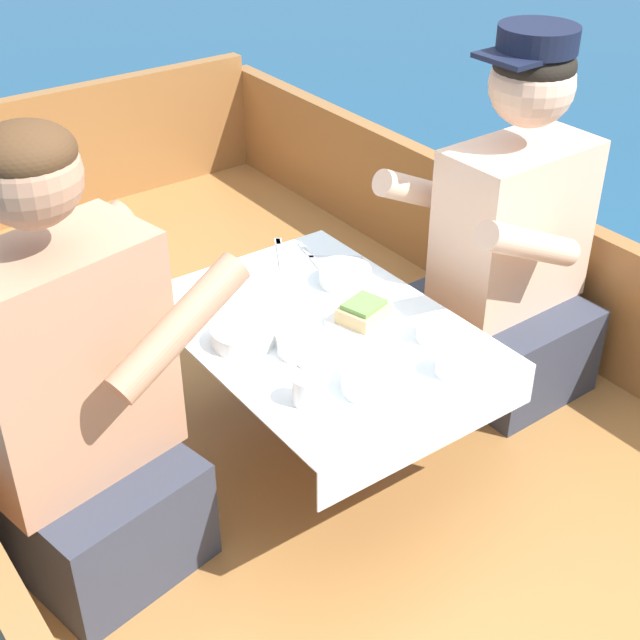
{
  "coord_description": "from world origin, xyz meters",
  "views": [
    {
      "loc": [
        -1.04,
        -1.46,
        1.85
      ],
      "look_at": [
        0.0,
        -0.03,
        0.72
      ],
      "focal_mm": 50.0,
      "sensor_mm": 36.0,
      "label": 1
    }
  ],
  "objects_px": {
    "person_starboard": "(509,253)",
    "coffee_cup_port": "(453,363)",
    "coffee_cup_center": "(308,389)",
    "person_port": "(75,407)",
    "sandwich": "(364,311)",
    "tin_can": "(191,309)",
    "coffee_cup_starboard": "(432,329)"
  },
  "relations": [
    {
      "from": "person_port",
      "to": "sandwich",
      "type": "xyz_separation_m",
      "value": [
        0.7,
        -0.07,
        0.01
      ]
    },
    {
      "from": "person_port",
      "to": "coffee_cup_port",
      "type": "height_order",
      "value": "person_port"
    },
    {
      "from": "person_port",
      "to": "coffee_cup_center",
      "type": "distance_m",
      "value": 0.48
    },
    {
      "from": "tin_can",
      "to": "coffee_cup_port",
      "type": "bearing_deg",
      "value": -56.22
    },
    {
      "from": "person_starboard",
      "to": "coffee_cup_starboard",
      "type": "relative_size",
      "value": 9.98
    },
    {
      "from": "person_starboard",
      "to": "tin_can",
      "type": "xyz_separation_m",
      "value": [
        -0.83,
        0.24,
        0.0
      ]
    },
    {
      "from": "sandwich",
      "to": "coffee_cup_port",
      "type": "bearing_deg",
      "value": -83.59
    },
    {
      "from": "person_port",
      "to": "coffee_cup_starboard",
      "type": "distance_m",
      "value": 0.81
    },
    {
      "from": "coffee_cup_center",
      "to": "person_starboard",
      "type": "bearing_deg",
      "value": 13.2
    },
    {
      "from": "person_starboard",
      "to": "coffee_cup_port",
      "type": "xyz_separation_m",
      "value": [
        -0.47,
        -0.29,
        0.0
      ]
    },
    {
      "from": "person_port",
      "to": "tin_can",
      "type": "xyz_separation_m",
      "value": [
        0.37,
        0.18,
        0.01
      ]
    },
    {
      "from": "person_port",
      "to": "sandwich",
      "type": "height_order",
      "value": "person_port"
    },
    {
      "from": "coffee_cup_port",
      "to": "coffee_cup_center",
      "type": "relative_size",
      "value": 1.1
    },
    {
      "from": "sandwich",
      "to": "tin_can",
      "type": "distance_m",
      "value": 0.41
    },
    {
      "from": "person_port",
      "to": "sandwich",
      "type": "distance_m",
      "value": 0.7
    },
    {
      "from": "coffee_cup_center",
      "to": "tin_can",
      "type": "xyz_separation_m",
      "value": [
        -0.04,
        0.43,
        -0.01
      ]
    },
    {
      "from": "coffee_cup_center",
      "to": "person_port",
      "type": "bearing_deg",
      "value": 149.35
    },
    {
      "from": "person_starboard",
      "to": "coffee_cup_center",
      "type": "distance_m",
      "value": 0.81
    },
    {
      "from": "coffee_cup_port",
      "to": "coffee_cup_center",
      "type": "xyz_separation_m",
      "value": [
        -0.31,
        0.1,
        0.0
      ]
    },
    {
      "from": "person_port",
      "to": "coffee_cup_starboard",
      "type": "bearing_deg",
      "value": -26.99
    },
    {
      "from": "coffee_cup_center",
      "to": "tin_can",
      "type": "height_order",
      "value": "coffee_cup_center"
    },
    {
      "from": "tin_can",
      "to": "sandwich",
      "type": "bearing_deg",
      "value": -38.34
    },
    {
      "from": "person_starboard",
      "to": "coffee_cup_center",
      "type": "height_order",
      "value": "person_starboard"
    },
    {
      "from": "coffee_cup_center",
      "to": "sandwich",
      "type": "bearing_deg",
      "value": 30.99
    },
    {
      "from": "person_starboard",
      "to": "tin_can",
      "type": "distance_m",
      "value": 0.86
    },
    {
      "from": "coffee_cup_starboard",
      "to": "tin_can",
      "type": "bearing_deg",
      "value": 135.52
    },
    {
      "from": "sandwich",
      "to": "coffee_cup_center",
      "type": "xyz_separation_m",
      "value": [
        -0.28,
        -0.17,
        0.0
      ]
    },
    {
      "from": "coffee_cup_port",
      "to": "tin_can",
      "type": "height_order",
      "value": "tin_can"
    },
    {
      "from": "coffee_cup_center",
      "to": "coffee_cup_port",
      "type": "bearing_deg",
      "value": -18.15
    },
    {
      "from": "coffee_cup_port",
      "to": "coffee_cup_starboard",
      "type": "bearing_deg",
      "value": 66.29
    },
    {
      "from": "sandwich",
      "to": "coffee_cup_port",
      "type": "height_order",
      "value": "sandwich"
    },
    {
      "from": "coffee_cup_center",
      "to": "tin_can",
      "type": "relative_size",
      "value": 1.35
    }
  ]
}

